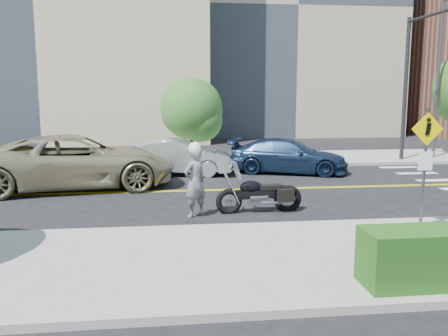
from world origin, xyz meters
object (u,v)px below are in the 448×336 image
Objects in this scene: motorcycle at (260,187)px; suv at (77,162)px; parked_car_silver at (179,157)px; motorcyclist at (195,180)px; pedestrian_sign at (425,158)px; parked_car_blue at (288,156)px.

suv is (-6.00, 4.32, 0.23)m from motorcycle.
suv reaches higher than parked_car_silver.
motorcycle is at bearing 152.02° from motorcyclist.
pedestrian_sign is 1.41× the size of motorcyclist.
parked_car_blue is (4.50, 7.02, -0.31)m from motorcyclist.
suv is at bearing 141.99° from pedestrian_sign.
suv is 4.53m from parked_car_silver.
pedestrian_sign is 0.65× the size of parked_car_silver.
suv is at bearing 132.25° from parked_car_silver.
motorcyclist reaches higher than suv.
motorcycle reaches higher than parked_car_blue.
parked_car_silver is (-0.30, 7.10, -0.30)m from motorcyclist.
motorcyclist is 0.30× the size of suv.
motorcycle reaches higher than parked_car_silver.
suv is at bearing -84.96° from motorcyclist.
motorcyclist is 6.16m from suv.
motorcyclist reaches higher than motorcycle.
motorcyclist reaches higher than parked_car_blue.
parked_car_silver reaches higher than parked_car_blue.
parked_car_silver is (-2.22, 6.82, -0.00)m from motorcycle.
pedestrian_sign reaches higher than suv.
pedestrian_sign reaches higher than parked_car_silver.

